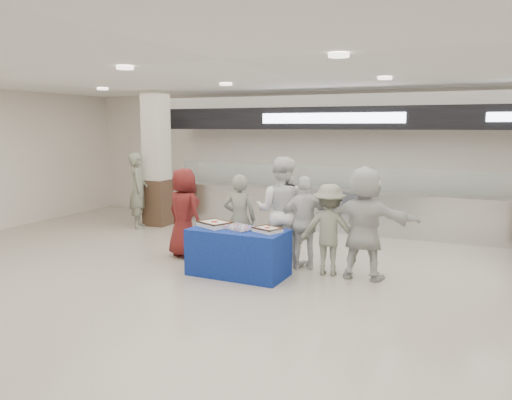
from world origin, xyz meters
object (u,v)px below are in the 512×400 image
at_px(soldier_bg, 138,190).
at_px(cupcake_tray, 239,228).
at_px(sheet_cake_right, 267,229).
at_px(civilian_maroon, 184,213).
at_px(civilian_white, 364,223).
at_px(soldier_a, 240,219).
at_px(chef_tall, 281,211).
at_px(display_table, 238,252).
at_px(soldier_b, 329,230).
at_px(chef_short, 305,223).
at_px(sheet_cake_left, 214,224).

bearing_deg(soldier_bg, cupcake_tray, -156.73).
distance_m(sheet_cake_right, soldier_bg, 4.94).
distance_m(cupcake_tray, civilian_maroon, 1.57).
xyz_separation_m(cupcake_tray, civilian_white, (1.85, 0.64, 0.11)).
height_order(soldier_a, civilian_white, civilian_white).
bearing_deg(chef_tall, display_table, 59.48).
distance_m(civilian_white, soldier_bg, 5.95).
bearing_deg(civilian_white, chef_tall, -9.46).
relative_size(sheet_cake_right, soldier_a, 0.31).
bearing_deg(display_table, soldier_bg, 148.81).
height_order(cupcake_tray, soldier_a, soldier_a).
bearing_deg(sheet_cake_right, soldier_bg, 150.53).
bearing_deg(display_table, soldier_b, 27.66).
bearing_deg(display_table, sheet_cake_right, 3.68).
height_order(display_table, chef_tall, chef_tall).
height_order(sheet_cake_right, chef_short, chef_short).
relative_size(sheet_cake_right, chef_tall, 0.26).
relative_size(civilian_maroon, soldier_b, 1.11).
distance_m(soldier_a, chef_short, 1.15).
bearing_deg(soldier_bg, civilian_white, -141.75).
relative_size(cupcake_tray, chef_tall, 0.26).
relative_size(soldier_b, civilian_white, 0.83).
height_order(cupcake_tray, civilian_white, civilian_white).
bearing_deg(civilian_white, chef_short, -9.31).
relative_size(civilian_maroon, chef_tall, 0.87).
distance_m(sheet_cake_left, sheet_cake_right, 0.95).
height_order(soldier_b, civilian_white, civilian_white).
bearing_deg(chef_tall, chef_short, 163.57).
bearing_deg(sheet_cake_left, display_table, -5.08).
height_order(chef_tall, chef_short, chef_tall).
bearing_deg(display_table, soldier_a, 115.69).
bearing_deg(display_table, civilian_white, 20.52).
xyz_separation_m(display_table, sheet_cake_right, (0.50, 0.02, 0.42)).
height_order(sheet_cake_left, sheet_cake_right, sheet_cake_left).
distance_m(cupcake_tray, civilian_white, 1.96).
distance_m(sheet_cake_right, chef_short, 0.86).
bearing_deg(chef_tall, soldier_a, 12.99).
relative_size(chef_short, civilian_white, 0.88).
distance_m(sheet_cake_right, cupcake_tray, 0.48).
distance_m(chef_tall, soldier_bg, 4.47).
xyz_separation_m(display_table, cupcake_tray, (0.02, -0.00, 0.41)).
relative_size(civilian_maroon, civilian_white, 0.92).
height_order(cupcake_tray, soldier_b, soldier_b).
bearing_deg(chef_short, chef_tall, -32.87).
xyz_separation_m(display_table, soldier_a, (-0.29, 0.64, 0.41)).
bearing_deg(soldier_b, sheet_cake_right, 27.95).
relative_size(display_table, civilian_maroon, 0.95).
distance_m(cupcake_tray, soldier_bg, 4.54).
relative_size(display_table, sheet_cake_left, 2.57).
bearing_deg(soldier_b, soldier_a, -9.59).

